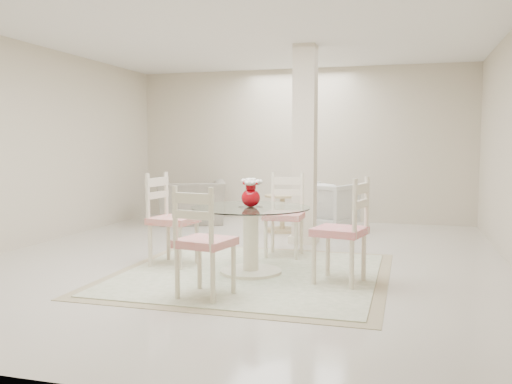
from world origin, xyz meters
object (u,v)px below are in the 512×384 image
(dining_chair_west, at_px, (168,212))
(side_table, at_px, (282,214))
(dining_chair_south, at_px, (201,234))
(column, at_px, (305,145))
(armchair_white, at_px, (327,205))
(dining_chair_east, at_px, (347,223))
(red_vase, at_px, (251,193))
(dining_chair_north, at_px, (285,208))
(dining_table, at_px, (251,240))
(recliner_taupe, at_px, (192,202))

(dining_chair_west, distance_m, side_table, 2.80)
(dining_chair_south, height_order, side_table, dining_chair_south)
(column, xyz_separation_m, side_table, (-0.51, 0.85, -1.08))
(side_table, bearing_deg, armchair_white, 36.70)
(dining_chair_east, bearing_deg, red_vase, -86.45)
(dining_chair_north, bearing_deg, dining_table, -98.96)
(column, relative_size, red_vase, 9.00)
(column, bearing_deg, dining_chair_south, -96.57)
(dining_chair_south, height_order, armchair_white, dining_chair_south)
(dining_chair_east, distance_m, dining_chair_west, 2.05)
(dining_table, bearing_deg, column, 84.54)
(column, bearing_deg, recliner_taupe, 149.98)
(red_vase, bearing_deg, dining_chair_south, -98.80)
(side_table, bearing_deg, dining_table, -83.61)
(red_vase, relative_size, dining_chair_south, 0.27)
(dining_chair_east, xyz_separation_m, dining_chair_north, (-0.87, 1.17, -0.02))
(recliner_taupe, xyz_separation_m, side_table, (1.70, -0.43, -0.10))
(column, height_order, dining_chair_south, column)
(dining_chair_east, bearing_deg, column, -146.70)
(dining_table, distance_m, recliner_taupe, 3.85)
(recliner_taupe, height_order, armchair_white, armchair_white)
(red_vase, height_order, dining_chair_south, dining_chair_south)
(dining_chair_south, bearing_deg, red_vase, -88.18)
(dining_chair_west, relative_size, recliner_taupe, 1.01)
(dining_table, relative_size, red_vase, 4.11)
(dining_chair_west, relative_size, side_table, 1.99)
(column, xyz_separation_m, dining_table, (-0.19, -2.00, -0.99))
(armchair_white, bearing_deg, column, 106.44)
(dining_chair_south, xyz_separation_m, armchair_white, (0.47, 4.33, -0.20))
(dining_table, height_order, armchair_white, armchair_white)
(red_vase, height_order, dining_chair_west, dining_chair_west)
(column, height_order, dining_chair_west, column)
(dining_chair_north, bearing_deg, side_table, 103.02)
(dining_chair_south, distance_m, armchair_white, 4.36)
(dining_table, bearing_deg, dining_chair_south, -98.74)
(dining_chair_east, bearing_deg, dining_chair_north, -130.89)
(dining_chair_south, bearing_deg, dining_chair_east, -133.27)
(dining_chair_west, relative_size, dining_chair_south, 1.04)
(dining_chair_north, xyz_separation_m, dining_chair_west, (-1.15, -0.86, 0.02))
(dining_chair_north, relative_size, dining_chair_south, 1.01)
(column, xyz_separation_m, dining_chair_east, (0.82, -2.15, -0.74))
(dining_chair_south, bearing_deg, side_table, -76.95)
(dining_chair_east, height_order, dining_chair_west, dining_chair_east)
(dining_chair_north, bearing_deg, dining_chair_east, -54.35)
(dining_table, bearing_deg, side_table, 96.39)
(dining_chair_west, bearing_deg, red_vase, -91.53)
(dining_table, bearing_deg, dining_chair_east, -8.88)
(dining_chair_west, bearing_deg, column, -26.18)
(dining_table, height_order, dining_chair_east, dining_chair_east)
(dining_chair_north, bearing_deg, column, 86.04)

